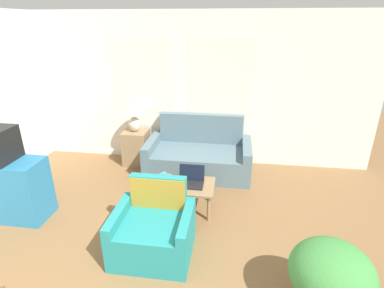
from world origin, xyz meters
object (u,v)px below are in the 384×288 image
coffee_table (184,187)px  laptop (191,180)px  cup_yellow (161,185)px  potted_plant (331,275)px  cup_navy (164,176)px  armchair (154,231)px  couch (199,156)px  table_lamp (134,114)px

coffee_table → laptop: (0.09, 0.03, 0.10)m
laptop → cup_yellow: size_ratio=4.29×
laptop → potted_plant: (1.41, -1.43, -0.02)m
coffee_table → cup_yellow: (-0.29, -0.13, 0.09)m
laptop → cup_navy: (-0.39, 0.08, -0.01)m
coffee_table → potted_plant: potted_plant is taller
armchair → cup_yellow: 0.75m
couch → potted_plant: size_ratio=2.45×
armchair → potted_plant: size_ratio=1.19×
laptop → coffee_table: bearing=-161.5°
cup_navy → armchair: bearing=-83.9°
laptop → cup_navy: bearing=168.3°
armchair → table_lamp: bearing=112.6°
armchair → potted_plant: armchair is taller
laptop → potted_plant: 2.00m
table_lamp → cup_yellow: table_lamp is taller
couch → cup_navy: couch is taller
cup_navy → potted_plant: potted_plant is taller
armchair → cup_yellow: (-0.10, 0.72, 0.17)m
couch → potted_plant: (1.44, -2.57, 0.15)m
coffee_table → cup_yellow: 0.33m
couch → cup_navy: 1.13m
coffee_table → cup_yellow: size_ratio=10.08×
table_lamp → cup_navy: bearing=-56.4°
laptop → potted_plant: potted_plant is taller
couch → cup_navy: size_ratio=18.40×
table_lamp → potted_plant: 3.79m
potted_plant → couch: bearing=119.3°
couch → laptop: (0.03, -1.14, 0.17)m
couch → table_lamp: size_ratio=3.40×
table_lamp → potted_plant: (2.59, -2.71, -0.52)m
couch → laptop: bearing=-88.4°
coffee_table → potted_plant: bearing=-43.0°
table_lamp → laptop: bearing=-47.3°
couch → table_lamp: bearing=172.7°
coffee_table → potted_plant: 2.05m
cup_yellow → potted_plant: (1.79, -1.27, -0.00)m
laptop → cup_yellow: bearing=-157.5°
cup_yellow → potted_plant: 2.19m
couch → laptop: size_ratio=5.05×
couch → coffee_table: size_ratio=2.15×
table_lamp → cup_navy: size_ratio=5.41×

